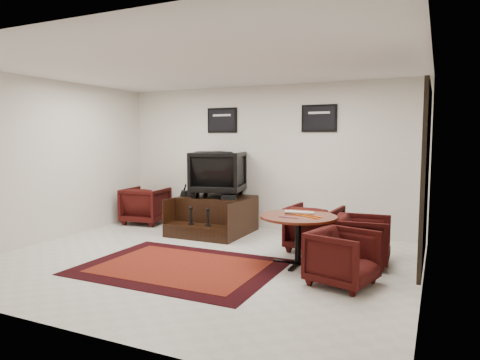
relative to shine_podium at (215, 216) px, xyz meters
name	(u,v)px	position (x,y,z in m)	size (l,w,h in m)	color
ground	(199,261)	(0.70, -1.79, -0.31)	(6.00, 6.00, 0.00)	silver
room_shell	(228,138)	(1.11, -1.66, 1.47)	(6.02, 5.02, 2.81)	silver
area_rug	(180,267)	(0.62, -2.18, -0.31)	(2.67, 2.00, 0.01)	black
shine_podium	(215,216)	(0.00, 0.00, 0.00)	(1.32, 1.36, 0.68)	black
shine_chair	(218,171)	(0.00, 0.14, 0.85)	(0.94, 0.88, 0.96)	black
shoes_pair	(190,193)	(-0.49, -0.08, 0.42)	(0.24, 0.29, 0.10)	black
polish_kit	(229,197)	(0.40, -0.21, 0.41)	(0.25, 0.17, 0.09)	black
umbrella_black	(177,209)	(-0.76, -0.14, 0.10)	(0.31, 0.12, 0.82)	black
umbrella_hooked	(180,206)	(-0.76, -0.03, 0.15)	(0.35, 0.13, 0.94)	black
armchair_side	(146,204)	(-1.73, 0.14, 0.11)	(0.82, 0.76, 0.84)	black
meeting_table	(298,222)	(2.06, -1.36, 0.30)	(1.07, 1.07, 0.70)	#4E150B
table_chair_back	(314,225)	(2.07, -0.50, 0.09)	(0.78, 0.73, 0.80)	black
table_chair_window	(363,238)	(2.89, -0.96, 0.07)	(0.74, 0.69, 0.76)	black
table_chair_corner	(343,255)	(2.81, -1.95, 0.06)	(0.72, 0.67, 0.74)	black
paper_roll	(299,213)	(2.05, -1.26, 0.41)	(0.05, 0.05, 0.42)	silver
table_clutter	(305,216)	(2.16, -1.39, 0.40)	(0.56, 0.36, 0.01)	#DE610C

